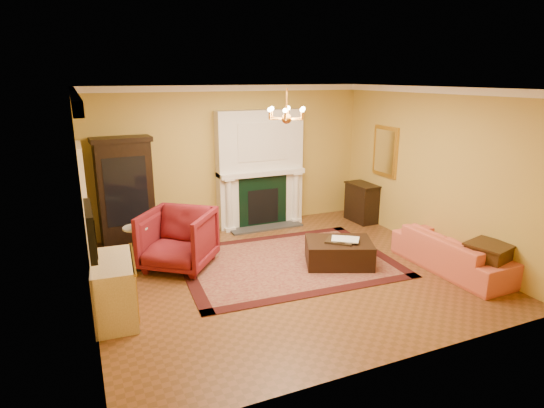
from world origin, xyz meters
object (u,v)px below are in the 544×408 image
coral_sofa (453,246)px  china_cabinet (125,194)px  wingback_armchair (178,236)px  console_table (362,203)px  commode (115,289)px  pedestal_table (137,244)px  end_table (487,265)px  leather_ottoman (339,252)px

coral_sofa → china_cabinet: bearing=52.8°
wingback_armchair → console_table: (4.36, 0.93, -0.14)m
commode → console_table: console_table is taller
pedestal_table → end_table: bearing=-29.7°
china_cabinet → pedestal_table: 1.44m
wingback_armchair → leather_ottoman: (2.57, -1.00, -0.33)m
pedestal_table → leather_ottoman: (3.23, -1.22, -0.21)m
pedestal_table → china_cabinet: bearing=89.7°
china_cabinet → console_table: 5.07m
coral_sofa → console_table: bearing=-4.2°
end_table → leather_ottoman: bearing=137.2°
pedestal_table → wingback_armchair: bearing=-19.0°
coral_sofa → console_table: 2.89m
china_cabinet → pedestal_table: (-0.01, -1.33, -0.57)m
china_cabinet → wingback_armchair: bearing=-71.5°
pedestal_table → console_table: console_table is taller
pedestal_table → console_table: 5.06m
end_table → console_table: bearing=89.0°
coral_sofa → leather_ottoman: bearing=58.5°
commode → leather_ottoman: 3.75m
commode → console_table: size_ratio=1.33×
china_cabinet → console_table: (5.00, -0.62, -0.58)m
commode → end_table: commode is taller
leather_ottoman → commode: bearing=-151.5°
console_table → leather_ottoman: 2.64m
end_table → commode: bearing=167.0°
wingback_armchair → coral_sofa: 4.65m
wingback_armchair → pedestal_table: size_ratio=1.49×
china_cabinet → leather_ottoman: size_ratio=1.79×
pedestal_table → coral_sofa: size_ratio=0.35×
pedestal_table → leather_ottoman: pedestal_table is taller
console_table → china_cabinet: bearing=170.4°
china_cabinet → end_table: (4.94, -4.15, -0.68)m
pedestal_table → commode: size_ratio=0.67×
wingback_armchair → pedestal_table: (-0.66, 0.23, -0.12)m
china_cabinet → end_table: bearing=-44.1°
pedestal_table → end_table: (4.95, -2.82, -0.11)m
coral_sofa → end_table: 0.66m
china_cabinet → pedestal_table: size_ratio=2.67×
end_table → console_table: 3.53m
leather_ottoman → china_cabinet: bearing=164.9°
end_table → console_table: console_table is taller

